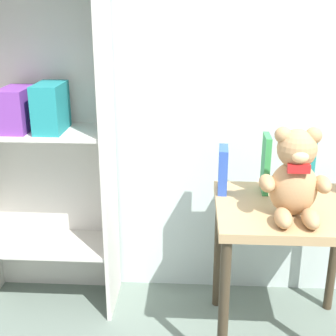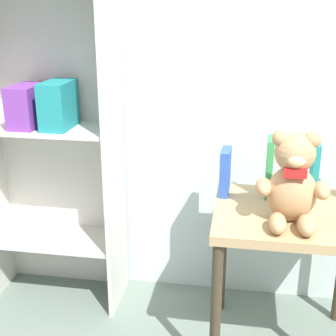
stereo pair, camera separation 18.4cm
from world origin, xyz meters
name	(u,v)px [view 1 (the left image)]	position (x,y,z in m)	size (l,w,h in m)	color
wall_back	(236,31)	(0.00, 1.33, 1.25)	(4.80, 0.06, 2.50)	silver
bookshelf_side	(38,109)	(-0.84, 1.17, 0.93)	(0.62, 0.29, 1.69)	beige
display_table	(289,229)	(0.21, 0.92, 0.52)	(0.58, 0.51, 0.62)	tan
teddy_bear	(295,177)	(0.19, 0.83, 0.77)	(0.26, 0.23, 0.33)	tan
book_standing_blue	(223,170)	(-0.05, 1.06, 0.71)	(0.04, 0.12, 0.19)	#2D51B7
book_standing_green	(266,164)	(0.12, 1.07, 0.74)	(0.02, 0.12, 0.24)	#33934C
book_standing_teal	(309,166)	(0.30, 1.06, 0.73)	(0.03, 0.10, 0.23)	teal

